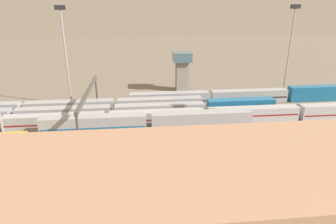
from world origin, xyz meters
The scene contains 17 objects.
ground_plane centered at (0.00, 0.00, 0.00)m, with size 400.00×400.00×0.00m, color #756B5B.
track_bed_0 centered at (0.00, -12.50, 0.06)m, with size 140.00×2.80×0.12m, color #4C443D.
track_bed_1 centered at (0.00, -7.50, 0.06)m, with size 140.00×2.80×0.12m, color #4C443D.
track_bed_2 centered at (0.00, -2.50, 0.06)m, with size 140.00×2.80×0.12m, color #3D3833.
track_bed_3 centered at (0.00, 2.50, 0.06)m, with size 140.00×2.80×0.12m, color #4C443D.
track_bed_4 centered at (0.00, 7.50, 0.06)m, with size 140.00×2.80×0.12m, color #4C443D.
track_bed_5 centered at (0.00, 12.50, 0.06)m, with size 140.00×2.80×0.12m, color #3D3833.
train_on_track_2 centered at (12.95, -2.50, 2.09)m, with size 90.60×3.00×4.40m.
train_on_track_1 centered at (23.10, -7.50, 2.00)m, with size 71.40×3.06×3.80m.
train_on_track_4 centered at (2.65, 7.50, 2.61)m, with size 47.20×3.06×5.00m.
train_on_track_0 centered at (-26.24, -12.50, 2.09)m, with size 66.40×3.06×4.40m.
train_on_track_3 centered at (0.43, 2.50, 2.02)m, with size 119.80×3.06×3.80m.
light_mast_0 centered at (-40.80, -15.55, 17.78)m, with size 2.80×0.70×28.02m.
light_mast_2 centered at (24.60, -16.37, 17.67)m, with size 2.80×0.70×27.83m.
signal_gantry centered at (16.75, 0.00, 7.55)m, with size 0.70×30.00×8.80m.
maintenance_shed centered at (-0.06, 41.89, 6.39)m, with size 47.45×18.67×12.78m, color tan.
control_tower centered at (-10.25, -27.80, 7.66)m, with size 6.00×6.00×13.07m.
Camera 1 is at (4.76, 68.05, 28.19)m, focal length 31.06 mm.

